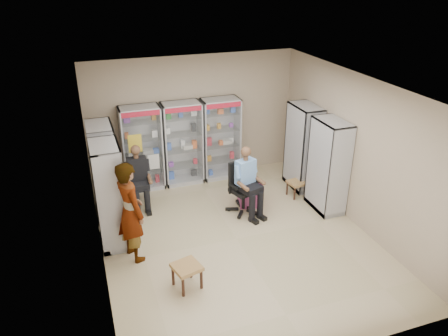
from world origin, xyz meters
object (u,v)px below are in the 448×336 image
object	(u,v)px
woven_stool_b	(187,276)
cabinet_right_near	(328,166)
cabinet_back_mid	(182,144)
cabinet_left_near	(110,195)
cabinet_back_right	(221,139)
office_chair	(244,188)
woven_stool_a	(296,189)
seated_shopkeeper	(245,182)
standing_man	(130,212)
cabinet_back_left	(142,149)
wooden_chair	(138,185)
cabinet_left_far	(104,171)
cabinet_right_far	(303,147)
pink_trunk	(250,194)

from	to	relation	value
woven_stool_b	cabinet_right_near	bearing A→B (deg)	23.60
cabinet_back_mid	cabinet_left_near	bearing A→B (deg)	-132.80
cabinet_back_right	woven_stool_b	distance (m)	4.26
office_chair	woven_stool_a	world-z (taller)	office_chair
seated_shopkeeper	standing_man	size ratio (longest dim) A/B	0.76
cabinet_back_left	cabinet_right_near	distance (m)	4.18
cabinet_back_left	wooden_chair	size ratio (longest dim) A/B	2.13
cabinet_left_far	standing_man	world-z (taller)	cabinet_left_far
cabinet_left_far	cabinet_left_near	bearing A→B (deg)	-0.00
wooden_chair	woven_stool_b	distance (m)	3.05
cabinet_back_left	woven_stool_b	bearing A→B (deg)	-89.29
wooden_chair	seated_shopkeeper	xyz separation A→B (m)	(2.06, -1.10, 0.24)
cabinet_left_far	cabinet_right_near	bearing A→B (deg)	73.75
cabinet_back_mid	wooden_chair	xyz separation A→B (m)	(-1.20, -0.73, -0.53)
cabinet_right_far	seated_shopkeeper	world-z (taller)	cabinet_right_far
cabinet_back_mid	seated_shopkeeper	bearing A→B (deg)	-64.76
standing_man	office_chair	bearing A→B (deg)	-90.76
cabinet_left_far	pink_trunk	xyz separation A→B (m)	(3.00, -0.61, -0.76)
seated_shopkeeper	standing_man	world-z (taller)	standing_man
seated_shopkeeper	cabinet_left_near	bearing A→B (deg)	166.04
woven_stool_b	cabinet_left_far	bearing A→B (deg)	109.09
cabinet_right_near	woven_stool_b	size ratio (longest dim) A/B	4.72
cabinet_back_right	seated_shopkeeper	size ratio (longest dim) A/B	1.41
cabinet_back_right	office_chair	world-z (taller)	cabinet_back_right
cabinet_right_far	pink_trunk	world-z (taller)	cabinet_right_far
cabinet_right_far	office_chair	world-z (taller)	cabinet_right_far
woven_stool_a	woven_stool_b	xyz separation A→B (m)	(-3.15, -2.21, 0.03)
cabinet_left_far	woven_stool_a	size ratio (longest dim) A/B	5.51
pink_trunk	standing_man	world-z (taller)	standing_man
cabinet_left_near	cabinet_right_far	bearing A→B (deg)	101.41
office_chair	woven_stool_a	xyz separation A→B (m)	(1.39, 0.23, -0.38)
cabinet_right_far	seated_shopkeeper	bearing A→B (deg)	112.04
standing_man	wooden_chair	bearing A→B (deg)	-31.94
cabinet_back_mid	cabinet_left_far	size ratio (longest dim) A/B	1.00
cabinet_back_right	wooden_chair	distance (m)	2.33
cabinet_right_near	cabinet_left_near	distance (m)	4.46
cabinet_left_near	woven_stool_b	world-z (taller)	cabinet_left_near
cabinet_back_right	woven_stool_b	bearing A→B (deg)	-116.29
cabinet_right_near	pink_trunk	world-z (taller)	cabinet_right_near
cabinet_right_far	cabinet_left_near	size ratio (longest dim) A/B	1.00
cabinet_back_left	woven_stool_b	distance (m)	3.83
cabinet_back_mid	cabinet_left_near	xyz separation A→B (m)	(-1.88, -2.03, 0.00)
cabinet_back_mid	cabinet_left_far	distance (m)	2.10
pink_trunk	standing_man	size ratio (longest dim) A/B	0.27
seated_shopkeeper	cabinet_back_mid	bearing A→B (deg)	97.02
office_chair	seated_shopkeeper	distance (m)	0.16
woven_stool_a	woven_stool_b	distance (m)	3.85
office_chair	woven_stool_b	xyz separation A→B (m)	(-1.76, -1.98, -0.35)
cabinet_left_far	cabinet_back_right	bearing A→B (deg)	108.19
pink_trunk	woven_stool_b	bearing A→B (deg)	-132.41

